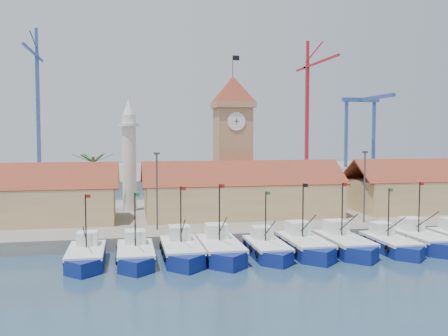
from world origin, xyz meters
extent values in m
plane|color=navy|center=(0.00, 0.00, 0.00)|extent=(400.00, 400.00, 0.00)
cube|color=gray|center=(0.00, 24.00, 0.75)|extent=(140.00, 32.00, 1.50)
cube|color=gray|center=(0.00, 110.00, 1.00)|extent=(240.00, 80.00, 2.00)
cube|color=navy|center=(-19.41, 3.42, 0.48)|extent=(3.38, 7.66, 1.74)
cube|color=navy|center=(-19.41, -0.40, 0.48)|extent=(3.38, 3.38, 1.74)
cube|color=silver|center=(-19.41, 3.42, 1.35)|extent=(3.45, 7.87, 0.34)
cube|color=silver|center=(-19.41, 5.34, 2.13)|extent=(2.03, 2.13, 1.35)
cylinder|color=black|center=(-19.41, 3.91, 4.06)|extent=(0.14, 0.14, 5.41)
cube|color=#A5140F|center=(-19.17, 3.91, 6.57)|extent=(0.48, 0.02, 0.34)
cube|color=navy|center=(-14.68, 3.06, 0.49)|extent=(3.43, 7.76, 1.76)
cube|color=navy|center=(-14.68, -0.82, 0.49)|extent=(3.43, 3.43, 1.76)
cube|color=silver|center=(-14.68, 3.06, 1.37)|extent=(3.50, 7.97, 0.34)
cube|color=silver|center=(-14.68, 5.00, 2.15)|extent=(2.06, 2.15, 1.37)
cylinder|color=black|center=(-14.68, 3.55, 4.11)|extent=(0.14, 0.14, 5.48)
cube|color=#197226|center=(-14.44, 3.55, 6.66)|extent=(0.49, 0.02, 0.34)
cube|color=navy|center=(-10.11, 3.45, 0.52)|extent=(3.67, 8.31, 1.89)
cube|color=navy|center=(-10.11, -0.70, 0.52)|extent=(3.67, 3.67, 1.89)
cube|color=silver|center=(-10.11, 3.45, 1.47)|extent=(3.74, 8.54, 0.37)
cube|color=silver|center=(-10.11, 5.53, 2.31)|extent=(2.20, 2.31, 1.47)
cylinder|color=black|center=(-10.11, 3.97, 4.40)|extent=(0.15, 0.15, 5.87)
cube|color=#A5140F|center=(-9.85, 3.97, 7.13)|extent=(0.52, 0.02, 0.37)
cube|color=navy|center=(-6.14, 3.40, 0.54)|extent=(3.75, 8.49, 1.93)
cube|color=navy|center=(-6.14, -0.84, 0.54)|extent=(3.75, 3.75, 1.93)
cube|color=silver|center=(-6.14, 3.40, 1.50)|extent=(3.83, 8.73, 0.38)
cube|color=silver|center=(-6.14, 5.53, 2.36)|extent=(2.25, 2.36, 1.50)
cylinder|color=black|center=(-6.14, 3.94, 4.50)|extent=(0.15, 0.15, 6.01)
cube|color=#A5140F|center=(-5.87, 3.94, 7.29)|extent=(0.54, 0.02, 0.38)
cube|color=navy|center=(-1.31, 3.13, 0.48)|extent=(3.34, 7.56, 1.72)
cube|color=navy|center=(-1.31, -0.66, 0.48)|extent=(3.34, 3.34, 1.72)
cube|color=silver|center=(-1.31, 3.13, 1.34)|extent=(3.41, 7.77, 0.33)
cube|color=silver|center=(-1.31, 5.02, 2.10)|extent=(2.01, 2.10, 1.34)
cylinder|color=black|center=(-1.31, 3.60, 4.01)|extent=(0.13, 0.13, 5.35)
cube|color=#197226|center=(-1.07, 3.60, 6.49)|extent=(0.48, 0.02, 0.33)
cube|color=navy|center=(2.91, 3.48, 0.53)|extent=(3.70, 8.37, 1.90)
cube|color=navy|center=(2.91, -0.70, 0.53)|extent=(3.70, 3.70, 1.90)
cube|color=silver|center=(2.91, 3.48, 1.48)|extent=(3.77, 8.60, 0.37)
cube|color=silver|center=(2.91, 5.57, 2.32)|extent=(2.22, 2.32, 1.48)
cylinder|color=black|center=(2.91, 4.01, 4.44)|extent=(0.15, 0.15, 5.92)
cube|color=black|center=(3.17, 4.01, 7.18)|extent=(0.53, 0.02, 0.37)
cube|color=navy|center=(7.28, 3.27, 0.53)|extent=(3.72, 8.41, 1.91)
cube|color=navy|center=(7.28, -0.94, 0.53)|extent=(3.71, 3.71, 1.91)
cube|color=silver|center=(7.28, 3.27, 1.49)|extent=(3.79, 8.64, 0.37)
cube|color=silver|center=(7.28, 5.37, 2.34)|extent=(2.23, 2.34, 1.49)
cylinder|color=black|center=(7.28, 3.80, 4.46)|extent=(0.15, 0.15, 5.94)
cube|color=#A5140F|center=(7.54, 3.80, 7.22)|extent=(0.53, 0.02, 0.37)
cube|color=navy|center=(12.38, 2.69, 0.48)|extent=(3.39, 7.66, 1.74)
cube|color=navy|center=(12.38, -1.15, 0.48)|extent=(3.39, 3.39, 1.74)
cube|color=silver|center=(12.38, 2.69, 1.35)|extent=(3.45, 7.87, 0.34)
cube|color=silver|center=(12.38, 4.60, 2.13)|extent=(2.03, 2.13, 1.35)
cylinder|color=black|center=(12.38, 3.17, 4.06)|extent=(0.14, 0.14, 5.42)
cube|color=#197226|center=(12.62, 3.17, 6.58)|extent=(0.48, 0.02, 0.34)
cube|color=navy|center=(16.61, 3.54, 0.52)|extent=(3.66, 8.27, 1.88)
cube|color=navy|center=(16.61, -0.59, 0.52)|extent=(3.65, 3.65, 1.88)
cube|color=silver|center=(16.61, 3.54, 1.46)|extent=(3.73, 8.50, 0.37)
cube|color=silver|center=(16.61, 5.61, 2.30)|extent=(2.19, 2.30, 1.46)
cylinder|color=black|center=(16.61, 4.06, 4.39)|extent=(0.15, 0.15, 5.85)
cube|color=#A5140F|center=(16.87, 4.06, 7.10)|extent=(0.52, 0.02, 0.37)
cube|color=tan|center=(0.00, 20.00, 3.75)|extent=(26.00, 10.00, 4.50)
cube|color=maroon|center=(0.00, 17.50, 7.50)|extent=(27.04, 5.13, 3.21)
cube|color=maroon|center=(0.00, 22.50, 7.50)|extent=(27.04, 5.13, 3.21)
cube|color=maroon|center=(32.00, 22.50, 7.50)|extent=(31.20, 5.13, 3.21)
cube|color=tan|center=(0.00, 26.00, 9.00)|extent=(5.00, 5.00, 15.00)
cube|color=tan|center=(0.00, 26.00, 16.90)|extent=(5.80, 5.80, 0.80)
pyramid|color=maroon|center=(0.00, 26.00, 19.20)|extent=(5.80, 5.80, 4.00)
cylinder|color=white|center=(0.00, 23.45, 14.50)|extent=(2.60, 0.15, 2.60)
cube|color=black|center=(0.00, 23.37, 14.50)|extent=(0.08, 0.02, 1.00)
cube|color=black|center=(0.00, 23.37, 14.50)|extent=(0.80, 0.02, 0.08)
cylinder|color=#3F3F44|center=(0.00, 26.00, 22.70)|extent=(0.10, 0.10, 3.00)
cube|color=black|center=(0.50, 26.00, 23.80)|extent=(1.00, 0.03, 0.70)
cylinder|color=silver|center=(-15.00, 28.00, 8.50)|extent=(2.00, 2.00, 14.00)
cylinder|color=silver|center=(-15.00, 28.00, 14.00)|extent=(3.00, 3.00, 0.40)
cone|color=silver|center=(-15.00, 28.00, 16.60)|extent=(1.80, 1.80, 2.40)
cylinder|color=brown|center=(-20.00, 26.00, 5.50)|extent=(0.44, 0.44, 8.00)
cube|color=#1C511E|center=(-18.60, 26.00, 9.30)|extent=(2.80, 0.35, 1.18)
cube|color=#1C511E|center=(-19.30, 27.21, 9.30)|extent=(1.71, 2.60, 1.18)
cube|color=#1C511E|center=(-20.70, 27.21, 9.30)|extent=(1.71, 2.60, 1.18)
cube|color=#1C511E|center=(-21.40, 26.00, 9.30)|extent=(2.80, 0.35, 1.18)
cube|color=#1C511E|center=(-20.70, 24.79, 9.30)|extent=(1.71, 2.60, 1.18)
cube|color=#1C511E|center=(-19.30, 24.79, 9.30)|extent=(1.71, 2.60, 1.18)
cylinder|color=#3F3F44|center=(-12.00, 12.00, 6.00)|extent=(0.20, 0.20, 9.00)
cube|color=#3F3F44|center=(-12.00, 12.00, 10.40)|extent=(0.70, 0.25, 0.25)
cylinder|color=#3F3F44|center=(14.00, 12.00, 6.00)|extent=(0.20, 0.20, 9.00)
cube|color=#3F3F44|center=(14.00, 12.00, 10.40)|extent=(0.70, 0.25, 0.25)
cube|color=#324F9B|center=(-40.40, 108.00, 19.28)|extent=(1.00, 1.00, 34.57)
cube|color=#324F9B|center=(-40.40, 99.12, 35.57)|extent=(0.60, 22.20, 0.60)
cube|color=#324F9B|center=(-40.40, 113.00, 35.57)|extent=(0.60, 10.00, 0.60)
cube|color=#324F9B|center=(-40.40, 108.00, 40.07)|extent=(0.80, 0.80, 7.00)
cube|color=#AF1B24|center=(41.23, 105.00, 18.65)|extent=(1.00, 1.00, 33.29)
cube|color=#AF1B24|center=(41.23, 94.51, 34.29)|extent=(0.60, 26.22, 0.60)
cube|color=#AF1B24|center=(41.23, 110.00, 34.29)|extent=(0.60, 10.00, 0.60)
cube|color=#AF1B24|center=(41.23, 105.00, 38.79)|extent=(0.80, 0.80, 7.00)
cube|color=#324F9B|center=(57.00, 110.00, 13.00)|extent=(0.90, 0.90, 22.00)
cube|color=#324F9B|center=(67.00, 110.00, 13.00)|extent=(0.90, 0.90, 22.00)
cube|color=#324F9B|center=(62.00, 110.00, 24.50)|extent=(13.00, 1.40, 1.40)
cube|color=#324F9B|center=(62.00, 100.00, 24.50)|extent=(1.40, 22.00, 1.00)
camera|label=1|loc=(-15.53, -45.90, 12.42)|focal=40.00mm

